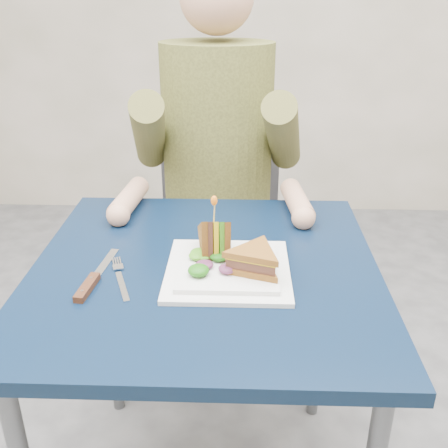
{
  "coord_description": "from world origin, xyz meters",
  "views": [
    {
      "loc": [
        0.08,
        -0.99,
        1.3
      ],
      "look_at": [
        0.04,
        0.02,
        0.82
      ],
      "focal_mm": 42.0,
      "sensor_mm": 36.0,
      "label": 1
    }
  ],
  "objects_px": {
    "chair": "(219,215)",
    "diner": "(217,117)",
    "sandwich_upright": "(214,240)",
    "plate": "(228,269)",
    "table": "(206,296)",
    "fork": "(121,279)",
    "sandwich_flat": "(255,260)",
    "knife": "(91,283)"
  },
  "relations": [
    {
      "from": "diner",
      "to": "sandwich_flat",
      "type": "distance_m",
      "value": 0.65
    },
    {
      "from": "table",
      "to": "sandwich_upright",
      "type": "height_order",
      "value": "sandwich_upright"
    },
    {
      "from": "plate",
      "to": "sandwich_flat",
      "type": "xyz_separation_m",
      "value": [
        0.05,
        -0.02,
        0.04
      ]
    },
    {
      "from": "table",
      "to": "diner",
      "type": "relative_size",
      "value": 1.01
    },
    {
      "from": "plate",
      "to": "sandwich_upright",
      "type": "relative_size",
      "value": 1.91
    },
    {
      "from": "plate",
      "to": "fork",
      "type": "bearing_deg",
      "value": -169.81
    },
    {
      "from": "plate",
      "to": "sandwich_upright",
      "type": "height_order",
      "value": "sandwich_upright"
    },
    {
      "from": "chair",
      "to": "fork",
      "type": "relative_size",
      "value": 5.35
    },
    {
      "from": "table",
      "to": "diner",
      "type": "xyz_separation_m",
      "value": [
        -0.0,
        0.58,
        0.26
      ]
    },
    {
      "from": "chair",
      "to": "diner",
      "type": "distance_m",
      "value": 0.39
    },
    {
      "from": "table",
      "to": "sandwich_upright",
      "type": "xyz_separation_m",
      "value": [
        0.02,
        0.02,
        0.13
      ]
    },
    {
      "from": "diner",
      "to": "fork",
      "type": "relative_size",
      "value": 4.28
    },
    {
      "from": "plate",
      "to": "sandwich_upright",
      "type": "bearing_deg",
      "value": 124.08
    },
    {
      "from": "fork",
      "to": "knife",
      "type": "bearing_deg",
      "value": -160.07
    },
    {
      "from": "plate",
      "to": "knife",
      "type": "xyz_separation_m",
      "value": [
        -0.28,
        -0.06,
        -0.0
      ]
    },
    {
      "from": "chair",
      "to": "plate",
      "type": "xyz_separation_m",
      "value": [
        0.05,
        -0.72,
        0.2
      ]
    },
    {
      "from": "plate",
      "to": "fork",
      "type": "xyz_separation_m",
      "value": [
        -0.22,
        -0.04,
        -0.01
      ]
    },
    {
      "from": "diner",
      "to": "chair",
      "type": "bearing_deg",
      "value": 90.0
    },
    {
      "from": "sandwich_flat",
      "to": "sandwich_upright",
      "type": "relative_size",
      "value": 1.26
    },
    {
      "from": "chair",
      "to": "sandwich_flat",
      "type": "distance_m",
      "value": 0.78
    },
    {
      "from": "diner",
      "to": "knife",
      "type": "bearing_deg",
      "value": -108.83
    },
    {
      "from": "table",
      "to": "chair",
      "type": "bearing_deg",
      "value": 90.0
    },
    {
      "from": "sandwich_flat",
      "to": "sandwich_upright",
      "type": "height_order",
      "value": "sandwich_upright"
    },
    {
      "from": "knife",
      "to": "plate",
      "type": "bearing_deg",
      "value": 12.25
    },
    {
      "from": "fork",
      "to": "sandwich_flat",
      "type": "bearing_deg",
      "value": 3.04
    },
    {
      "from": "table",
      "to": "sandwich_flat",
      "type": "xyz_separation_m",
      "value": [
        0.11,
        -0.05,
        0.12
      ]
    },
    {
      "from": "table",
      "to": "fork",
      "type": "height_order",
      "value": "fork"
    },
    {
      "from": "sandwich_upright",
      "to": "plate",
      "type": "bearing_deg",
      "value": -55.92
    },
    {
      "from": "chair",
      "to": "knife",
      "type": "height_order",
      "value": "chair"
    },
    {
      "from": "sandwich_upright",
      "to": "knife",
      "type": "height_order",
      "value": "sandwich_upright"
    },
    {
      "from": "chair",
      "to": "sandwich_upright",
      "type": "distance_m",
      "value": 0.71
    },
    {
      "from": "sandwich_upright",
      "to": "fork",
      "type": "distance_m",
      "value": 0.21
    },
    {
      "from": "sandwich_upright",
      "to": "sandwich_flat",
      "type": "bearing_deg",
      "value": -39.32
    },
    {
      "from": "table",
      "to": "sandwich_upright",
      "type": "distance_m",
      "value": 0.14
    },
    {
      "from": "plate",
      "to": "fork",
      "type": "distance_m",
      "value": 0.22
    },
    {
      "from": "plate",
      "to": "sandwich_flat",
      "type": "distance_m",
      "value": 0.07
    },
    {
      "from": "table",
      "to": "diner",
      "type": "height_order",
      "value": "diner"
    },
    {
      "from": "table",
      "to": "fork",
      "type": "xyz_separation_m",
      "value": [
        -0.17,
        -0.07,
        0.08
      ]
    },
    {
      "from": "sandwich_flat",
      "to": "chair",
      "type": "bearing_deg",
      "value": 98.1
    },
    {
      "from": "table",
      "to": "fork",
      "type": "bearing_deg",
      "value": -158.1
    },
    {
      "from": "chair",
      "to": "diner",
      "type": "xyz_separation_m",
      "value": [
        -0.0,
        -0.11,
        0.37
      ]
    },
    {
      "from": "sandwich_flat",
      "to": "fork",
      "type": "height_order",
      "value": "sandwich_flat"
    }
  ]
}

